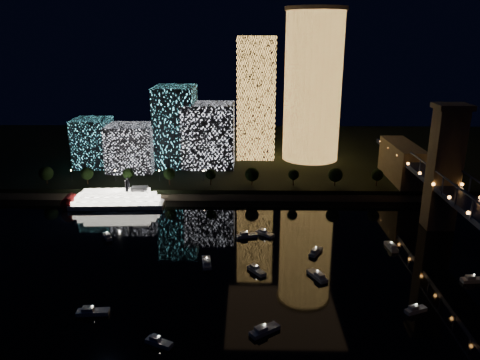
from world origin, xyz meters
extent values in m
plane|color=black|center=(0.00, 0.00, 0.00)|extent=(520.00, 520.00, 0.00)
cube|color=black|center=(0.00, 160.00, 2.50)|extent=(420.00, 160.00, 5.00)
cube|color=#6B5E4C|center=(0.00, 82.00, 1.50)|extent=(420.00, 6.00, 3.00)
cylinder|color=#FAB150|center=(24.21, 139.83, 46.02)|extent=(32.00, 32.00, 82.04)
cylinder|color=#6B5E4C|center=(24.21, 139.83, 88.04)|extent=(34.00, 34.00, 2.00)
cube|color=#FAB150|center=(-7.69, 144.39, 39.52)|extent=(21.70, 21.70, 69.04)
cube|color=white|center=(-33.71, 123.79, 22.19)|extent=(27.94, 23.64, 34.39)
cube|color=#5CE7FA|center=(-51.84, 126.45, 26.58)|extent=(21.58, 28.05, 43.16)
cube|color=white|center=(-74.12, 114.50, 17.17)|extent=(24.35, 22.13, 24.35)
cube|color=#5CE7FA|center=(-97.13, 121.95, 18.10)|extent=(18.72, 20.59, 26.21)
cube|color=#6B5E4C|center=(65.00, 50.00, 24.00)|extent=(11.00, 9.00, 48.00)
cube|color=#6B5E4C|center=(65.00, 50.00, 49.00)|extent=(13.00, 11.00, 2.00)
cube|color=#6B5E4C|center=(65.00, 100.00, 11.50)|extent=(12.00, 40.00, 23.00)
cube|color=navy|center=(60.00, 12.00, 21.50)|extent=(0.50, 0.50, 7.00)
cube|color=navy|center=(60.00, 36.00, 21.50)|extent=(0.50, 0.50, 7.00)
cube|color=navy|center=(60.00, 60.00, 21.50)|extent=(0.50, 0.50, 7.00)
sphere|color=#FF9238|center=(59.50, 45.00, 19.80)|extent=(1.20, 1.20, 1.20)
sphere|color=#FF9238|center=(59.50, 90.00, 19.80)|extent=(1.20, 1.20, 1.20)
cube|color=silver|center=(-71.26, 70.31, 1.05)|extent=(42.54, 11.85, 2.10)
cube|color=white|center=(-71.26, 70.31, 3.07)|extent=(38.99, 10.79, 1.93)
cube|color=white|center=(-71.26, 70.31, 5.00)|extent=(35.44, 9.73, 1.93)
cube|color=white|center=(-71.26, 70.31, 6.93)|extent=(30.14, 8.57, 1.93)
cube|color=silver|center=(-60.75, 70.86, 8.59)|extent=(7.28, 5.62, 1.58)
cylinder|color=black|center=(-65.92, 68.83, 10.52)|extent=(1.23, 1.23, 5.26)
cylinder|color=black|center=(-66.10, 72.34, 10.52)|extent=(1.23, 1.23, 5.26)
cylinder|color=maroon|center=(-92.28, 69.20, 2.63)|extent=(6.54, 8.20, 6.14)
cube|color=silver|center=(-55.21, -14.23, 0.60)|extent=(9.10, 3.54, 1.20)
cube|color=silver|center=(-56.54, -14.33, 1.70)|extent=(3.29, 2.55, 1.00)
sphere|color=white|center=(-55.21, -14.23, 2.60)|extent=(0.36, 0.36, 0.36)
cube|color=silver|center=(-66.00, 36.57, 0.60)|extent=(5.26, 7.02, 1.20)
cube|color=silver|center=(-65.50, 35.68, 1.70)|extent=(2.72, 2.95, 1.00)
sphere|color=white|center=(-66.00, 36.57, 2.60)|extent=(0.36, 0.36, 0.36)
cube|color=silver|center=(59.73, 5.65, 0.60)|extent=(7.75, 3.07, 1.20)
cube|color=silver|center=(58.60, 5.55, 1.70)|extent=(2.81, 2.19, 1.00)
sphere|color=white|center=(59.73, 5.65, 2.60)|extent=(0.36, 0.36, 0.36)
cube|color=silver|center=(12.45, 24.76, 0.60)|extent=(5.81, 7.53, 1.20)
cube|color=silver|center=(11.89, 23.81, 1.70)|extent=(2.97, 3.20, 1.00)
sphere|color=white|center=(12.45, 24.76, 2.60)|extent=(0.36, 0.36, 0.36)
cube|color=silver|center=(35.73, -11.62, 0.60)|extent=(6.91, 4.59, 1.20)
cube|color=silver|center=(34.82, -12.01, 1.70)|extent=(2.81, 2.51, 1.00)
sphere|color=white|center=(35.73, -11.62, 2.60)|extent=(0.36, 0.36, 0.36)
cube|color=silver|center=(-34.18, -27.42, 0.60)|extent=(7.51, 5.11, 1.20)
cube|color=silver|center=(-35.17, -26.97, 1.70)|extent=(3.07, 2.76, 1.00)
sphere|color=white|center=(-34.18, -27.42, 2.60)|extent=(0.36, 0.36, 0.36)
cube|color=silver|center=(-12.19, 38.44, 0.60)|extent=(8.43, 4.54, 1.20)
cube|color=silver|center=(-13.35, 38.13, 1.70)|extent=(3.26, 2.74, 1.00)
sphere|color=white|center=(-12.19, 38.44, 2.60)|extent=(0.36, 0.36, 0.36)
cube|color=silver|center=(-7.31, -21.87, 0.60)|extent=(8.48, 7.26, 1.20)
cube|color=silver|center=(-8.33, -22.63, 1.70)|extent=(3.72, 3.56, 1.00)
sphere|color=white|center=(-7.31, -21.87, 2.60)|extent=(0.36, 0.36, 0.36)
cube|color=silver|center=(-25.89, 15.91, 0.60)|extent=(4.04, 9.13, 1.20)
cube|color=silver|center=(-25.70, 14.60, 1.70)|extent=(2.71, 3.38, 1.00)
sphere|color=white|center=(-25.89, 15.91, 2.60)|extent=(0.36, 0.36, 0.36)
cube|color=silver|center=(-5.25, 40.35, 0.60)|extent=(7.48, 7.03, 1.20)
cube|color=silver|center=(-6.12, 41.12, 1.70)|extent=(3.38, 3.32, 1.00)
sphere|color=white|center=(-5.25, 40.35, 2.60)|extent=(0.36, 0.36, 0.36)
cube|color=silver|center=(-8.95, 10.54, 0.60)|extent=(6.45, 7.57, 1.20)
cube|color=silver|center=(-9.62, 11.46, 1.70)|extent=(3.16, 3.31, 1.00)
sphere|color=white|center=(-8.95, 10.54, 2.60)|extent=(0.36, 0.36, 0.36)
cube|color=silver|center=(10.60, 7.42, 0.60)|extent=(6.23, 8.85, 1.20)
cube|color=silver|center=(11.17, 6.27, 1.70)|extent=(3.31, 3.66, 1.00)
sphere|color=white|center=(10.60, 7.42, 2.60)|extent=(0.36, 0.36, 0.36)
cube|color=silver|center=(40.68, 29.47, 0.60)|extent=(3.22, 8.06, 1.20)
cube|color=silver|center=(40.78, 28.30, 1.70)|extent=(2.28, 2.93, 1.00)
sphere|color=white|center=(40.68, 29.47, 2.60)|extent=(0.36, 0.36, 0.36)
cylinder|color=black|center=(-110.00, 88.00, 7.00)|extent=(0.70, 0.70, 4.00)
sphere|color=black|center=(-110.00, 88.00, 10.50)|extent=(6.91, 6.91, 6.91)
cylinder|color=black|center=(-90.00, 88.00, 7.00)|extent=(0.70, 0.70, 4.00)
sphere|color=black|center=(-90.00, 88.00, 10.50)|extent=(6.23, 6.23, 6.23)
cylinder|color=black|center=(-70.00, 88.00, 7.00)|extent=(0.70, 0.70, 4.00)
sphere|color=black|center=(-70.00, 88.00, 10.50)|extent=(5.30, 5.30, 5.30)
cylinder|color=black|center=(-50.00, 88.00, 7.00)|extent=(0.70, 0.70, 4.00)
sphere|color=black|center=(-50.00, 88.00, 10.50)|extent=(5.79, 5.79, 5.79)
cylinder|color=black|center=(-30.00, 88.00, 7.00)|extent=(0.70, 0.70, 4.00)
sphere|color=black|center=(-30.00, 88.00, 10.50)|extent=(5.16, 5.16, 5.16)
cylinder|color=black|center=(-10.00, 88.00, 7.00)|extent=(0.70, 0.70, 4.00)
sphere|color=black|center=(-10.00, 88.00, 10.50)|extent=(6.94, 6.94, 6.94)
cylinder|color=black|center=(10.00, 88.00, 7.00)|extent=(0.70, 0.70, 4.00)
sphere|color=black|center=(10.00, 88.00, 10.50)|extent=(5.28, 5.28, 5.28)
cylinder|color=black|center=(30.00, 88.00, 7.00)|extent=(0.70, 0.70, 4.00)
sphere|color=black|center=(30.00, 88.00, 10.50)|extent=(6.98, 6.98, 6.98)
cylinder|color=black|center=(50.00, 88.00, 7.00)|extent=(0.70, 0.70, 4.00)
sphere|color=black|center=(50.00, 88.00, 10.50)|extent=(5.76, 5.76, 5.76)
cylinder|color=black|center=(-100.00, 94.00, 7.50)|extent=(0.24, 0.24, 5.00)
sphere|color=#FFCC7F|center=(-100.00, 94.00, 10.30)|extent=(0.70, 0.70, 0.70)
cylinder|color=black|center=(-78.00, 94.00, 7.50)|extent=(0.24, 0.24, 5.00)
sphere|color=#FFCC7F|center=(-78.00, 94.00, 10.30)|extent=(0.70, 0.70, 0.70)
cylinder|color=black|center=(-56.00, 94.00, 7.50)|extent=(0.24, 0.24, 5.00)
sphere|color=#FFCC7F|center=(-56.00, 94.00, 10.30)|extent=(0.70, 0.70, 0.70)
cylinder|color=black|center=(-34.00, 94.00, 7.50)|extent=(0.24, 0.24, 5.00)
sphere|color=#FFCC7F|center=(-34.00, 94.00, 10.30)|extent=(0.70, 0.70, 0.70)
cylinder|color=black|center=(-12.00, 94.00, 7.50)|extent=(0.24, 0.24, 5.00)
sphere|color=#FFCC7F|center=(-12.00, 94.00, 10.30)|extent=(0.70, 0.70, 0.70)
cylinder|color=black|center=(10.00, 94.00, 7.50)|extent=(0.24, 0.24, 5.00)
sphere|color=#FFCC7F|center=(10.00, 94.00, 10.30)|extent=(0.70, 0.70, 0.70)
cylinder|color=black|center=(32.00, 94.00, 7.50)|extent=(0.24, 0.24, 5.00)
sphere|color=#FFCC7F|center=(32.00, 94.00, 10.30)|extent=(0.70, 0.70, 0.70)
camera|label=1|loc=(-11.89, -127.37, 75.30)|focal=35.00mm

